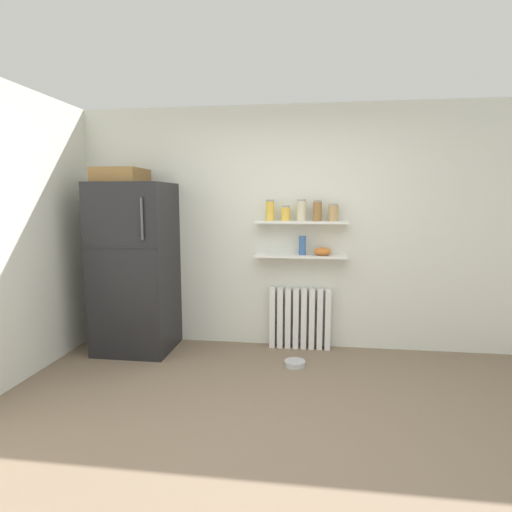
{
  "coord_description": "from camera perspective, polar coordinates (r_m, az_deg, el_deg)",
  "views": [
    {
      "loc": [
        0.33,
        -2.46,
        1.61
      ],
      "look_at": [
        -0.21,
        1.6,
        1.05
      ],
      "focal_mm": 28.99,
      "sensor_mm": 36.0,
      "label": 1
    }
  ],
  "objects": [
    {
      "name": "storage_jar_3",
      "position": [
        4.35,
        8.46,
        6.2
      ],
      "size": [
        0.09,
        0.09,
        0.22
      ],
      "color": "olive",
      "rests_on": "wall_shelf_upper"
    },
    {
      "name": "ground_plane",
      "position": [
        3.39,
        1.16,
        -20.59
      ],
      "size": [
        7.04,
        7.04,
        0.0
      ],
      "primitive_type": "plane",
      "color": "#7A6651"
    },
    {
      "name": "wall_shelf_upper",
      "position": [
        4.36,
        6.26,
        4.67
      ],
      "size": [
        0.96,
        0.22,
        0.02
      ],
      "primitive_type": "cube",
      "color": "white"
    },
    {
      "name": "storage_jar_1",
      "position": [
        4.36,
        4.11,
        5.9
      ],
      "size": [
        0.09,
        0.09,
        0.16
      ],
      "color": "yellow",
      "rests_on": "wall_shelf_upper"
    },
    {
      "name": "refrigerator",
      "position": [
        4.57,
        -16.38,
        -1.18
      ],
      "size": [
        0.78,
        0.72,
        1.93
      ],
      "color": "black",
      "rests_on": "ground_plane"
    },
    {
      "name": "pet_food_bowl",
      "position": [
        4.18,
        5.39,
        -14.53
      ],
      "size": [
        0.2,
        0.2,
        0.05
      ],
      "primitive_type": "cylinder",
      "color": "#B7B7BC",
      "rests_on": "ground_plane"
    },
    {
      "name": "back_wall",
      "position": [
        4.54,
        3.42,
        3.84
      ],
      "size": [
        7.04,
        0.1,
        2.6
      ],
      "primitive_type": "cube",
      "color": "silver",
      "rests_on": "ground_plane"
    },
    {
      "name": "radiator",
      "position": [
        4.57,
        6.08,
        -8.57
      ],
      "size": [
        0.66,
        0.12,
        0.66
      ],
      "color": "white",
      "rests_on": "ground_plane"
    },
    {
      "name": "vase",
      "position": [
        4.38,
        6.42,
        1.47
      ],
      "size": [
        0.07,
        0.07,
        0.2
      ],
      "primitive_type": "cylinder",
      "color": "#38609E",
      "rests_on": "wall_shelf_lower"
    },
    {
      "name": "shelf_bowl",
      "position": [
        4.39,
        9.15,
        0.65
      ],
      "size": [
        0.19,
        0.19,
        0.08
      ],
      "primitive_type": "ellipsoid",
      "color": "orange",
      "rests_on": "wall_shelf_lower"
    },
    {
      "name": "wall_shelf_lower",
      "position": [
        4.39,
        6.19,
        0.0
      ],
      "size": [
        0.96,
        0.22,
        0.02
      ],
      "primitive_type": "cube",
      "color": "white"
    },
    {
      "name": "storage_jar_4",
      "position": [
        4.36,
        10.63,
        5.91
      ],
      "size": [
        0.1,
        0.1,
        0.18
      ],
      "color": "tan",
      "rests_on": "wall_shelf_upper"
    },
    {
      "name": "storage_jar_0",
      "position": [
        4.38,
        1.94,
        6.32
      ],
      "size": [
        0.09,
        0.09,
        0.22
      ],
      "color": "yellow",
      "rests_on": "wall_shelf_upper"
    },
    {
      "name": "storage_jar_2",
      "position": [
        4.36,
        6.29,
        6.29
      ],
      "size": [
        0.1,
        0.1,
        0.22
      ],
      "color": "beige",
      "rests_on": "wall_shelf_upper"
    }
  ]
}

